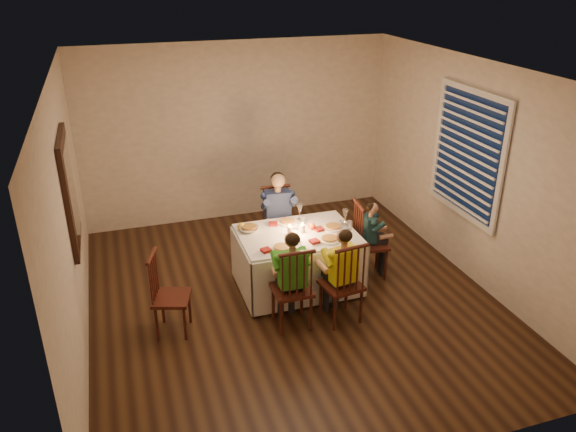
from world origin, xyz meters
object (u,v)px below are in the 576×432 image
object	(u,v)px
dining_table	(297,249)
adult	(279,259)
child_teal	(368,274)
child_green	(292,324)
chair_near_right	(340,319)
serving_bowl	(249,229)
chair_end	(368,274)
chair_adult	(279,259)
chair_near_left	(292,324)
child_yellow	(340,319)
chair_extra	(175,331)

from	to	relation	value
dining_table	adult	xyz separation A→B (m)	(-0.01, 0.73, -0.51)
adult	child_teal	xyz separation A→B (m)	(0.95, -0.73, 0.00)
child_green	child_teal	size ratio (longest dim) A/B	1.14
chair_near_right	serving_bowl	xyz separation A→B (m)	(-0.75, 1.00, 0.74)
chair_near_right	chair_end	bearing A→B (deg)	-140.09
chair_near_right	child_green	world-z (taller)	child_green
child_green	chair_adult	bearing A→B (deg)	-100.66
chair_near_right	chair_adult	bearing A→B (deg)	-88.51
dining_table	adult	distance (m)	0.89
child_green	child_teal	world-z (taller)	child_green
adult	child_green	xyz separation A→B (m)	(-0.30, -1.44, 0.00)
child_green	chair_near_right	bearing A→B (deg)	173.34
adult	serving_bowl	size ratio (longest dim) A/B	5.42
chair_near_left	child_green	distance (m)	0.00
chair_adult	child_yellow	distance (m)	1.53
chair_adult	child_teal	world-z (taller)	same
chair_near_right	chair_end	distance (m)	1.06
chair_near_left	chair_near_right	distance (m)	0.54
chair_end	chair_extra	distance (m)	2.50
chair_end	serving_bowl	world-z (taller)	serving_bowl
chair_near_right	child_yellow	distance (m)	0.00
chair_adult	child_green	world-z (taller)	child_green
chair_adult	chair_end	bearing A→B (deg)	-32.48
dining_table	chair_near_right	xyz separation A→B (m)	(0.23, -0.78, -0.51)
child_green	child_yellow	distance (m)	0.54
chair_near_left	child_yellow	world-z (taller)	child_yellow
chair_near_right	chair_extra	world-z (taller)	chair_near_right
child_green	dining_table	bearing A→B (deg)	-112.23
child_green	child_teal	bearing A→B (deg)	-149.56
chair_extra	serving_bowl	distance (m)	1.41
adult	child_yellow	distance (m)	1.53
chair_near_left	child_yellow	xyz separation A→B (m)	(0.53, -0.07, 0.00)
chair_extra	child_teal	world-z (taller)	child_teal
child_teal	serving_bowl	size ratio (longest dim) A/B	4.42
chair_adult	chair_extra	xyz separation A→B (m)	(-1.51, -1.17, 0.00)
chair_near_left	adult	world-z (taller)	adult
chair_extra	serving_bowl	bearing A→B (deg)	-38.85
child_teal	serving_bowl	distance (m)	1.65
dining_table	adult	world-z (taller)	dining_table
child_green	serving_bowl	bearing A→B (deg)	-76.20
chair_end	child_yellow	bearing A→B (deg)	144.48
chair_adult	serving_bowl	size ratio (longest dim) A/B	4.42
serving_bowl	child_teal	bearing A→B (deg)	-8.80
chair_near_left	adult	bearing A→B (deg)	-100.66
chair_near_right	chair_extra	distance (m)	1.78
chair_adult	adult	world-z (taller)	adult
adult	child_green	distance (m)	1.47
chair_adult	child_teal	xyz separation A→B (m)	(0.95, -0.73, 0.00)
child_yellow	child_teal	bearing A→B (deg)	-140.09
serving_bowl	adult	bearing A→B (deg)	44.82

